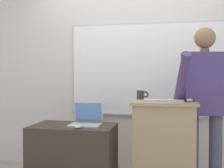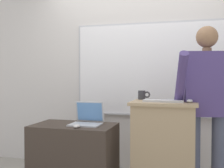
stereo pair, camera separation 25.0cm
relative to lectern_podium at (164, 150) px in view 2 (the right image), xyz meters
The scene contains 9 objects.
back_wall 1.36m from the lectern_podium, 116.10° to the left, with size 6.40×0.17×2.91m.
lectern_podium is the anchor object (origin of this frame).
side_desk 0.95m from the lectern_podium, behind, with size 0.86×0.52×0.73m.
person_presenter 0.66m from the lectern_podium, 12.47° to the left, with size 0.60×0.60×1.74m.
laptop 0.86m from the lectern_podium, behind, with size 0.32×0.29×0.24m.
wireless_keyboard 0.51m from the lectern_podium, 93.43° to the right, with size 0.39×0.13×0.02m.
computer_mouse_by_laptop 0.91m from the lectern_podium, 161.52° to the right, with size 0.06×0.10×0.03m.
computer_mouse_by_keyboard 0.57m from the lectern_podium, 15.85° to the right, with size 0.06×0.10×0.03m.
coffee_mug 0.62m from the lectern_podium, 145.47° to the left, with size 0.13×0.08×0.10m.
Camera 2 is at (0.69, -2.50, 1.25)m, focal length 45.00 mm.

